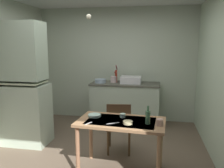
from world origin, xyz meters
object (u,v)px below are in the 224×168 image
glass_bottle (148,117)px  serving_bowl_wide (128,122)px  dining_table (121,128)px  hutch_cabinet (24,88)px  hand_pump (116,75)px  mug_dark (123,115)px  chair_far_side (119,126)px  sink_basin (131,80)px  mixing_bowl_counter (100,81)px

glass_bottle → serving_bowl_wide: bearing=-168.7°
glass_bottle → dining_table: bearing=170.2°
glass_bottle → hutch_cabinet: bearing=161.8°
hand_pump → mug_dark: size_ratio=4.92×
mug_dark → serving_bowl_wide: bearing=-68.5°
dining_table → glass_bottle: 0.42m
hutch_cabinet → chair_far_side: (1.71, -0.10, -0.55)m
hutch_cabinet → sink_basin: 2.22m
chair_far_side → serving_bowl_wide: chair_far_side is taller
hutch_cabinet → serving_bowl_wide: hutch_cabinet is taller
hutch_cabinet → dining_table: bearing=-19.8°
hand_pump → chair_far_side: bearing=-78.8°
mixing_bowl_counter → mug_dark: mixing_bowl_counter is taller
sink_basin → mixing_bowl_counter: sink_basin is taller
dining_table → glass_bottle: glass_bottle is taller
mixing_bowl_counter → chair_far_side: (0.64, -1.41, -0.50)m
sink_basin → mixing_bowl_counter: bearing=-175.8°
hand_pump → mug_dark: 1.99m
mixing_bowl_counter → glass_bottle: size_ratio=1.03×
mixing_bowl_counter → dining_table: mixing_bowl_counter is taller
chair_far_side → mug_dark: chair_far_side is taller
mixing_bowl_counter → mug_dark: 1.98m
mixing_bowl_counter → dining_table: 2.13m
hand_pump → mug_dark: bearing=-77.8°
serving_bowl_wide → hand_pump: bearing=103.3°
hutch_cabinet → mixing_bowl_counter: size_ratio=8.73×
serving_bowl_wide → glass_bottle: (0.26, 0.05, 0.08)m
hutch_cabinet → mixing_bowl_counter: (1.08, 1.31, -0.04)m
hand_pump → glass_bottle: 2.28m
dining_table → glass_bottle: bearing=-9.8°
chair_far_side → serving_bowl_wide: (0.22, -0.67, 0.31)m
sink_basin → dining_table: 2.05m
hutch_cabinet → serving_bowl_wide: bearing=-21.8°
sink_basin → hand_pump: 0.35m
mixing_bowl_counter → glass_bottle: bearing=-61.4°
dining_table → chair_far_side: chair_far_side is taller
mug_dark → sink_basin: bearing=92.3°
dining_table → hutch_cabinet: bearing=160.2°
hand_pump → dining_table: 2.15m
serving_bowl_wide → glass_bottle: glass_bottle is taller
mixing_bowl_counter → glass_bottle: (1.11, -2.03, -0.12)m
hutch_cabinet → serving_bowl_wide: (1.93, -0.77, -0.24)m
mixing_bowl_counter → chair_far_side: bearing=-65.7°
hand_pump → serving_bowl_wide: 2.26m
serving_bowl_wide → mug_dark: bearing=111.5°
hand_pump → mug_dark: hand_pump is taller
hand_pump → dining_table: size_ratio=0.32×
sink_basin → hutch_cabinet: bearing=-142.2°
chair_far_side → glass_bottle: (0.47, -0.62, 0.38)m
dining_table → serving_bowl_wide: 0.20m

